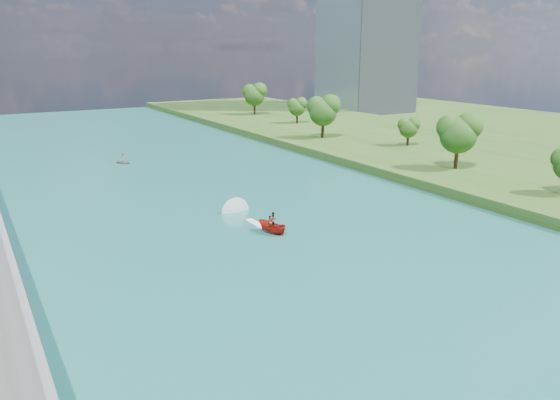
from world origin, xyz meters
TOP-DOWN VIEW (x-y plane):
  - ground at (0.00, 0.00)m, footprint 260.00×260.00m
  - river_water at (0.00, 20.00)m, footprint 55.00×240.00m
  - berm_east at (49.50, 20.00)m, footprint 44.00×240.00m
  - office_tower at (82.50, 95.00)m, footprint 22.00×22.00m
  - trees_east at (39.06, 15.23)m, footprint 15.60×136.07m
  - motorboat at (0.82, 10.50)m, footprint 3.60×18.74m
  - raft at (-3.31, 52.54)m, footprint 3.06×3.25m

SIDE VIEW (x-z plane):
  - ground at x=0.00m, z-range 0.00..0.00m
  - river_water at x=0.00m, z-range 0.00..0.10m
  - raft at x=-3.31m, z-range -0.38..1.35m
  - motorboat at x=0.82m, z-range -0.34..1.76m
  - berm_east at x=49.50m, z-range 0.00..1.50m
  - trees_east at x=39.06m, z-range 0.80..12.27m
  - office_tower at x=82.50m, z-range 0.00..60.00m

